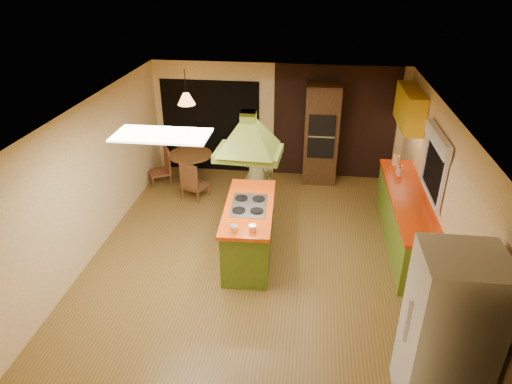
# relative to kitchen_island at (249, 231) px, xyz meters

# --- Properties ---
(ground) EXTENTS (6.50, 6.50, 0.00)m
(ground) POSITION_rel_kitchen_island_xyz_m (0.15, 0.13, -0.48)
(ground) COLOR olive
(ground) RESTS_ON ground
(room_walls) EXTENTS (5.50, 6.50, 6.50)m
(room_walls) POSITION_rel_kitchen_island_xyz_m (0.15, 0.13, 0.77)
(room_walls) COLOR #F8E5B2
(room_walls) RESTS_ON ground
(ceiling_plane) EXTENTS (6.50, 6.50, 0.00)m
(ceiling_plane) POSITION_rel_kitchen_island_xyz_m (0.15, 0.13, 2.02)
(ceiling_plane) COLOR silver
(ceiling_plane) RESTS_ON room_walls
(brick_panel) EXTENTS (2.64, 0.03, 2.50)m
(brick_panel) POSITION_rel_kitchen_island_xyz_m (1.40, 3.36, 0.77)
(brick_panel) COLOR #381E14
(brick_panel) RESTS_ON ground
(nook_opening) EXTENTS (2.20, 0.03, 2.10)m
(nook_opening) POSITION_rel_kitchen_island_xyz_m (-1.35, 3.36, 0.57)
(nook_opening) COLOR black
(nook_opening) RESTS_ON ground
(right_counter) EXTENTS (0.62, 3.05, 0.92)m
(right_counter) POSITION_rel_kitchen_island_xyz_m (2.60, 0.73, -0.02)
(right_counter) COLOR olive
(right_counter) RESTS_ON ground
(upper_cabinets) EXTENTS (0.34, 1.40, 0.70)m
(upper_cabinets) POSITION_rel_kitchen_island_xyz_m (2.72, 2.33, 1.47)
(upper_cabinets) COLOR yellow
(upper_cabinets) RESTS_ON room_walls
(window_right) EXTENTS (0.12, 1.35, 1.06)m
(window_right) POSITION_rel_kitchen_island_xyz_m (2.85, 0.53, 1.29)
(window_right) COLOR black
(window_right) RESTS_ON room_walls
(fluor_panel) EXTENTS (1.20, 0.60, 0.03)m
(fluor_panel) POSITION_rel_kitchen_island_xyz_m (-0.95, -1.07, 2.00)
(fluor_panel) COLOR white
(fluor_panel) RESTS_ON ceiling_plane
(kitchen_island) EXTENTS (0.85, 1.94, 0.96)m
(kitchen_island) POSITION_rel_kitchen_island_xyz_m (0.00, 0.00, 0.00)
(kitchen_island) COLOR #5A771D
(kitchen_island) RESTS_ON ground
(range_hood) EXTENTS (1.01, 0.75, 0.79)m
(range_hood) POSITION_rel_kitchen_island_xyz_m (0.00, 0.00, 1.77)
(range_hood) COLOR #5B681A
(range_hood) RESTS_ON ceiling_plane
(man) EXTENTS (0.68, 0.48, 1.74)m
(man) POSITION_rel_kitchen_island_xyz_m (-0.05, 1.30, 0.39)
(man) COLOR brown
(man) RESTS_ON ground
(refrigerator) EXTENTS (0.82, 0.77, 1.98)m
(refrigerator) POSITION_rel_kitchen_island_xyz_m (2.44, -2.54, 0.51)
(refrigerator) COLOR white
(refrigerator) RESTS_ON ground
(wall_oven) EXTENTS (0.72, 0.61, 2.16)m
(wall_oven) POSITION_rel_kitchen_island_xyz_m (1.13, 3.08, 0.60)
(wall_oven) COLOR #4E3019
(wall_oven) RESTS_ON ground
(dining_table) EXTENTS (0.93, 0.93, 0.70)m
(dining_table) POSITION_rel_kitchen_island_xyz_m (-1.65, 2.58, 0.01)
(dining_table) COLOR brown
(dining_table) RESTS_ON ground
(chair_left) EXTENTS (0.61, 0.61, 0.81)m
(chair_left) POSITION_rel_kitchen_island_xyz_m (-2.35, 2.48, -0.08)
(chair_left) COLOR brown
(chair_left) RESTS_ON ground
(chair_near) EXTENTS (0.58, 0.58, 0.81)m
(chair_near) POSITION_rel_kitchen_island_xyz_m (-1.40, 1.93, -0.08)
(chair_near) COLOR brown
(chair_near) RESTS_ON ground
(pendant_lamp) EXTENTS (0.48, 0.48, 0.23)m
(pendant_lamp) POSITION_rel_kitchen_island_xyz_m (-1.65, 2.58, 1.42)
(pendant_lamp) COLOR #FF9E3F
(pendant_lamp) RESTS_ON ceiling_plane
(canister_large) EXTENTS (0.16, 0.16, 0.20)m
(canister_large) POSITION_rel_kitchen_island_xyz_m (2.55, 2.00, 0.54)
(canister_large) COLOR beige
(canister_large) RESTS_ON right_counter
(canister_medium) EXTENTS (0.15, 0.15, 0.17)m
(canister_medium) POSITION_rel_kitchen_island_xyz_m (2.55, 1.59, 0.52)
(canister_medium) COLOR beige
(canister_medium) RESTS_ON right_counter
(canister_small) EXTENTS (0.14, 0.14, 0.14)m
(canister_small) POSITION_rel_kitchen_island_xyz_m (2.55, 1.53, 0.51)
(canister_small) COLOR beige
(canister_small) RESTS_ON right_counter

